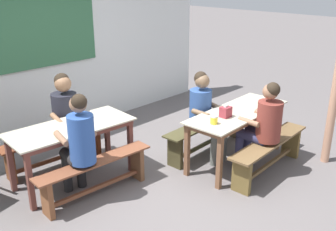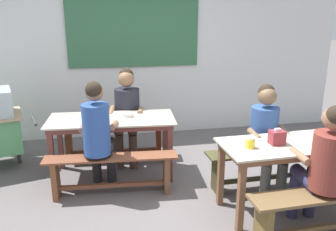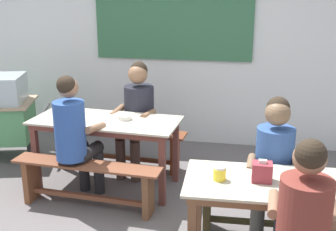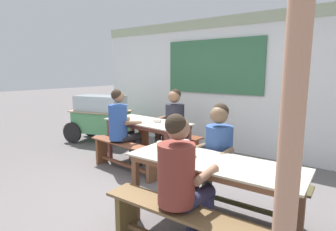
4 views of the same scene
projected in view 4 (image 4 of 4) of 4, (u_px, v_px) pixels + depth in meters
ground_plane at (142, 194)px, 3.60m from camera, size 40.00×40.00×0.00m
backdrop_wall at (227, 82)px, 5.38m from camera, size 6.48×0.23×2.64m
dining_table_far at (147, 126)px, 4.68m from camera, size 1.59×0.78×0.75m
dining_table_near at (212, 169)px, 2.64m from camera, size 1.72×0.69×0.75m
bench_far_back at (167, 141)px, 5.12m from camera, size 1.51×0.38×0.47m
bench_far_front at (125, 153)px, 4.36m from camera, size 1.50×0.35×0.47m
bench_near_back at (231, 186)px, 3.11m from camera, size 1.66×0.33×0.47m
bench_near_front at (184, 227)px, 2.28m from camera, size 1.58×0.34×0.47m
food_cart at (100, 115)px, 6.12m from camera, size 1.69×1.05×1.05m
person_near_front at (182, 177)px, 2.32m from camera, size 0.44×0.58×1.27m
person_right_near_table at (215, 151)px, 3.08m from camera, size 0.45×0.59×1.25m
person_center_facing at (172, 119)px, 4.88m from camera, size 0.50×0.57×1.29m
person_left_back_turned at (122, 125)px, 4.43m from camera, size 0.45×0.54×1.32m
tissue_box at (186, 148)px, 2.78m from camera, size 0.14×0.11×0.16m
condiment_jar at (161, 146)px, 2.93m from camera, size 0.09×0.09×0.10m
soup_bowl at (157, 121)px, 4.57m from camera, size 0.14×0.14×0.05m
wooden_support_post at (287, 190)px, 1.32m from camera, size 0.11×0.11×2.08m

